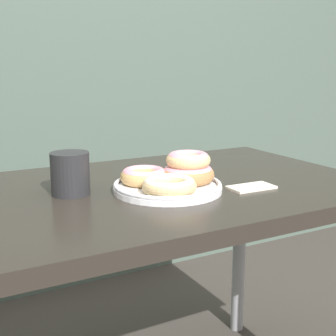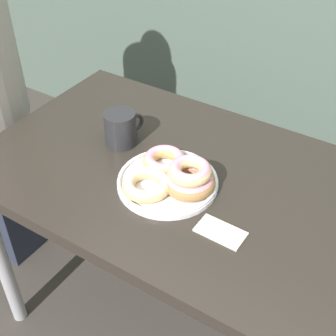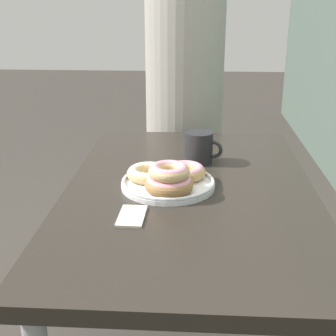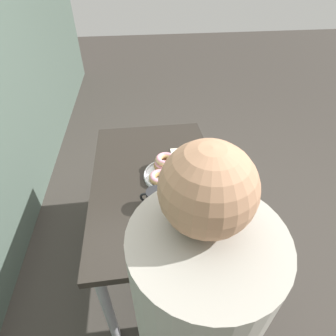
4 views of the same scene
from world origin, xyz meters
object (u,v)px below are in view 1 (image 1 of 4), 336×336
dining_table (156,215)px  coffee_mug (70,173)px  donut_plate (172,178)px  napkin (251,187)px

dining_table → coffee_mug: bearing=173.3°
donut_plate → napkin: donut_plate is taller
dining_table → napkin: 0.26m
coffee_mug → donut_plate: bearing=-21.2°
coffee_mug → napkin: size_ratio=1.05×
coffee_mug → napkin: bearing=-21.9°
donut_plate → napkin: 0.21m
napkin → coffee_mug: bearing=158.1°
donut_plate → coffee_mug: bearing=158.8°
coffee_mug → napkin: coffee_mug is taller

